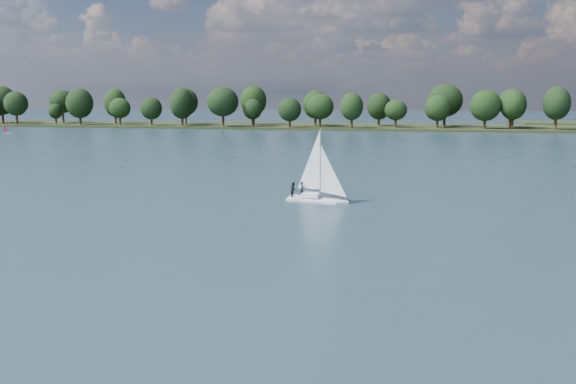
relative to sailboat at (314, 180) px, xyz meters
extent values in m
plane|color=#233342|center=(5.17, 52.06, -2.59)|extent=(700.00, 700.00, 0.00)
cube|color=black|center=(5.17, 164.06, -2.59)|extent=(660.00, 40.00, 1.50)
cube|color=white|center=(0.11, 0.01, -2.59)|extent=(7.32, 3.63, 0.83)
cube|color=white|center=(0.11, 0.01, -1.76)|extent=(2.32, 1.71, 0.52)
cylinder|color=silver|center=(0.11, 0.01, 2.13)|extent=(0.12, 0.12, 8.30)
imported|color=black|center=(-1.52, 0.22, -1.15)|extent=(0.44, 0.66, 1.79)
imported|color=black|center=(-2.46, -0.34, -1.15)|extent=(0.84, 0.99, 1.79)
cube|color=white|center=(-116.02, 108.50, -2.59)|extent=(2.76, 2.56, 0.44)
cylinder|color=silver|center=(-116.02, 108.50, -0.42)|extent=(0.08, 0.08, 3.87)
camera|label=1|loc=(11.63, -75.38, 10.47)|focal=40.00mm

